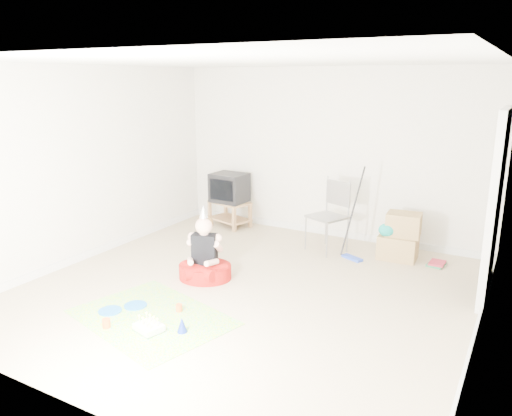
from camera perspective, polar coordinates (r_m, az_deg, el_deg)
The scene contains 16 objects.
ground at distance 5.98m, azimuth -1.05°, elevation -9.36°, with size 5.00×5.00×0.00m, color #C0AB8A.
doorway_recess at distance 6.08m, azimuth 25.76°, elevation -0.21°, with size 0.02×0.90×2.05m, color black.
tv_stand at distance 8.41m, azimuth -3.02°, elevation -0.38°, with size 0.76×0.59×0.42m.
crt_tv at distance 8.31m, azimuth -3.06°, elevation 2.34°, with size 0.55×0.46×0.48m, color black.
folding_chair at distance 7.19m, azimuth 8.12°, elevation -1.00°, with size 0.61×0.60×1.05m.
cardboard_boxes at distance 7.14m, azimuth 16.09°, elevation -3.21°, with size 0.55×0.43×0.65m.
floor_mop at distance 6.98m, azimuth 11.03°, elevation -3.76°, with size 0.33×0.39×1.25m.
book_pile at distance 7.12m, azimuth 20.02°, elevation -6.01°, with size 0.23×0.28×0.06m.
seated_woman at distance 6.26m, azimuth -5.86°, elevation -6.24°, with size 0.83×0.83×0.95m.
party_mat at distance 5.45m, azimuth -11.83°, elevation -12.12°, with size 1.61×1.17×0.01m, color #F5338D.
birthday_cake at distance 5.17m, azimuth -12.16°, elevation -13.27°, with size 0.31×0.27×0.14m.
blue_plate_near at distance 5.73m, azimuth -13.61°, elevation -10.76°, with size 0.25×0.25×0.01m, color #1665B6.
blue_plate_far at distance 5.68m, azimuth -16.34°, elevation -11.20°, with size 0.25×0.25×0.01m, color #1665B6.
orange_cup_near at distance 5.51m, azimuth -8.79°, elevation -11.21°, with size 0.07×0.07×0.08m, color #E55419.
orange_cup_far at distance 5.34m, azimuth -16.73°, elevation -12.50°, with size 0.08×0.08×0.09m, color #E55419.
blue_party_hat at distance 5.08m, azimuth -8.45°, elevation -13.08°, with size 0.10×0.10×0.15m, color #1B34BD.
Camera 1 is at (2.76, -4.71, 2.43)m, focal length 35.00 mm.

